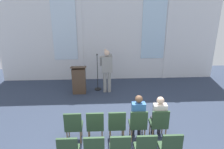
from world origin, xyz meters
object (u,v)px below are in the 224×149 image
(mic_stand, at_px, (98,82))
(chair_r0_c1, at_px, (95,124))
(chair_r0_c4, at_px, (159,122))
(chair_r1_c3, at_px, (145,148))
(lectern, at_px, (79,80))
(chair_r0_c2, at_px, (117,124))
(audience_r0_c3, at_px, (138,115))
(chair_r0_c0, at_px, (74,125))
(chair_r1_c4, at_px, (170,147))
(speaker, at_px, (107,68))
(chair_r1_c2, at_px, (120,149))
(audience_r0_c4, at_px, (159,115))
(chair_r0_c3, at_px, (138,123))
(chair_r1_c1, at_px, (94,149))

(mic_stand, height_order, chair_r0_c1, mic_stand)
(chair_r0_c4, distance_m, chair_r1_c3, 1.17)
(lectern, relative_size, chair_r0_c2, 1.23)
(audience_r0_c3, distance_m, chair_r1_c3, 1.12)
(chair_r0_c0, height_order, chair_r1_c4, same)
(speaker, height_order, chair_r1_c2, speaker)
(chair_r0_c0, relative_size, audience_r0_c4, 0.73)
(audience_r0_c4, bearing_deg, audience_r0_c3, -179.69)
(speaker, xyz_separation_m, chair_r0_c3, (0.75, -3.19, -0.49))
(chair_r0_c2, height_order, chair_r1_c4, same)
(speaker, xyz_separation_m, chair_r0_c0, (-1.00, -3.19, -0.49))
(audience_r0_c3, relative_size, chair_r0_c4, 1.42)
(lectern, bearing_deg, speaker, 1.03)
(speaker, relative_size, chair_r0_c0, 1.88)
(chair_r0_c2, height_order, audience_r0_c3, audience_r0_c3)
(chair_r0_c3, xyz_separation_m, audience_r0_c3, (-0.00, 0.08, 0.21))
(chair_r0_c2, bearing_deg, chair_r0_c1, 180.00)
(chair_r1_c2, bearing_deg, audience_r0_c4, 43.41)
(mic_stand, height_order, chair_r1_c3, mic_stand)
(audience_r0_c4, bearing_deg, chair_r1_c4, -90.00)
(lectern, relative_size, chair_r1_c3, 1.23)
(audience_r0_c3, xyz_separation_m, chair_r1_c4, (0.58, -1.10, -0.21))
(lectern, height_order, audience_r0_c3, audience_r0_c3)
(speaker, relative_size, chair_r0_c2, 1.88)
(chair_r0_c3, bearing_deg, chair_r1_c3, -90.00)
(audience_r0_c4, bearing_deg, chair_r0_c2, -175.89)
(lectern, bearing_deg, chair_r1_c4, -59.57)
(chair_r0_c0, bearing_deg, lectern, 92.37)
(chair_r0_c0, bearing_deg, chair_r0_c1, 0.00)
(chair_r0_c1, relative_size, chair_r0_c4, 1.00)
(speaker, relative_size, chair_r0_c1, 1.88)
(chair_r0_c3, height_order, chair_r1_c2, same)
(audience_r0_c3, xyz_separation_m, chair_r1_c3, (0.00, -1.10, -0.21))
(mic_stand, distance_m, chair_r0_c4, 3.84)
(lectern, xyz_separation_m, chair_r1_c3, (1.88, -4.19, -0.02))
(chair_r0_c3, bearing_deg, mic_stand, 108.30)
(chair_r1_c4, bearing_deg, chair_r0_c1, 149.77)
(mic_stand, distance_m, lectern, 0.82)
(speaker, bearing_deg, chair_r0_c1, -97.40)
(chair_r0_c2, distance_m, chair_r0_c3, 0.58)
(chair_r1_c1, bearing_deg, chair_r1_c2, 0.00)
(speaker, relative_size, chair_r1_c2, 1.88)
(chair_r0_c2, relative_size, chair_r1_c3, 1.00)
(speaker, height_order, chair_r1_c1, speaker)
(lectern, relative_size, chair_r0_c3, 1.23)
(chair_r0_c1, relative_size, chair_r1_c3, 1.00)
(chair_r0_c2, height_order, chair_r0_c3, same)
(audience_r0_c4, bearing_deg, chair_r1_c3, -117.86)
(lectern, xyz_separation_m, audience_r0_c3, (1.88, -3.09, 0.19))
(chair_r0_c1, distance_m, chair_r0_c2, 0.58)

